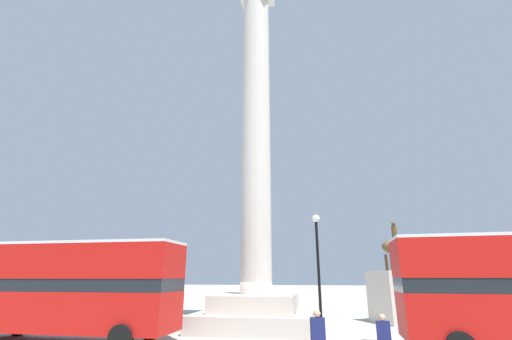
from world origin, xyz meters
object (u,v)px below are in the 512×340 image
object	(u,v)px
equestrian_statue	(402,292)
pedestrian_by_plinth	(318,335)
street_lamp	(318,269)
monument_column	(256,187)
bus_b	(71,286)
pedestrian_near_lamp	(384,338)

from	to	relation	value
equestrian_statue	pedestrian_by_plinth	xyz separation A→B (m)	(-5.23, -12.47, -0.86)
equestrian_statue	street_lamp	xyz separation A→B (m)	(-5.17, -6.67, 1.32)
equestrian_statue	pedestrian_by_plinth	world-z (taller)	equestrian_statue
monument_column	pedestrian_by_plinth	world-z (taller)	monument_column
bus_b	pedestrian_near_lamp	size ratio (longest dim) A/B	6.23
monument_column	street_lamp	xyz separation A→B (m)	(3.65, -2.46, -5.06)
monument_column	pedestrian_by_plinth	xyz separation A→B (m)	(3.59, -8.27, -7.24)
bus_b	street_lamp	size ratio (longest dim) A/B	1.72
bus_b	pedestrian_by_plinth	distance (m)	11.66
pedestrian_near_lamp	pedestrian_by_plinth	size ratio (longest dim) A/B	0.93
pedestrian_near_lamp	bus_b	bearing A→B (deg)	172.04
pedestrian_near_lamp	pedestrian_by_plinth	world-z (taller)	pedestrian_by_plinth
monument_column	street_lamp	bearing A→B (deg)	-33.92
bus_b	pedestrian_by_plinth	size ratio (longest dim) A/B	5.77
pedestrian_near_lamp	street_lamp	bearing A→B (deg)	111.92
bus_b	equestrian_statue	world-z (taller)	equestrian_statue
bus_b	pedestrian_by_plinth	bearing A→B (deg)	-12.57
bus_b	equestrian_statue	xyz separation A→B (m)	(16.52, 9.90, -0.55)
pedestrian_by_plinth	pedestrian_near_lamp	bearing A→B (deg)	-2.31
equestrian_statue	street_lamp	world-z (taller)	equestrian_statue
monument_column	pedestrian_near_lamp	distance (m)	12.14
bus_b	pedestrian_near_lamp	distance (m)	13.64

